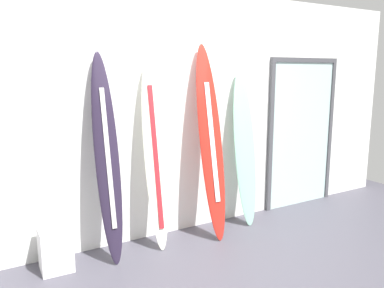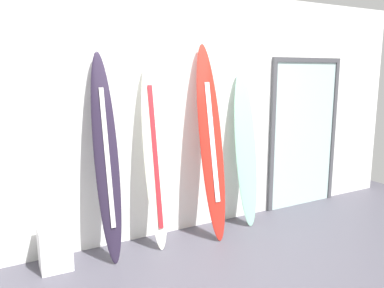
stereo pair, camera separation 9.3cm
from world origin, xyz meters
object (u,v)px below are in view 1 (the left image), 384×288
object	(u,v)px
surfboard_crimson	(211,143)
glass_door	(301,130)
surfboard_charcoal	(107,158)
display_block_left	(56,249)
surfboard_seafoam	(245,150)
surfboard_ivory	(155,157)

from	to	relation	value
surfboard_crimson	glass_door	size ratio (longest dim) A/B	1.06
surfboard_crimson	glass_door	bearing A→B (deg)	9.29
surfboard_charcoal	display_block_left	world-z (taller)	surfboard_charcoal
surfboard_charcoal	surfboard_crimson	size ratio (longest dim) A/B	0.95
glass_door	surfboard_seafoam	bearing A→B (deg)	-170.96
surfboard_ivory	glass_door	xyz separation A→B (m)	(2.38, 0.21, 0.08)
glass_door	display_block_left	bearing A→B (deg)	-176.15
surfboard_ivory	surfboard_crimson	distance (m)	0.68
surfboard_crimson	surfboard_ivory	bearing A→B (deg)	174.21
surfboard_charcoal	glass_door	distance (m)	2.93
surfboard_ivory	display_block_left	bearing A→B (deg)	-178.91
display_block_left	glass_door	bearing A→B (deg)	3.85
surfboard_ivory	surfboard_seafoam	distance (m)	1.24
glass_door	surfboard_crimson	bearing A→B (deg)	-170.71
surfboard_ivory	surfboard_charcoal	bearing A→B (deg)	-176.04
surfboard_ivory	surfboard_seafoam	bearing A→B (deg)	1.37
surfboard_charcoal	surfboard_ivory	distance (m)	0.54
surfboard_charcoal	surfboard_crimson	world-z (taller)	surfboard_crimson
surfboard_ivory	surfboard_crimson	size ratio (longest dim) A/B	0.90
surfboard_seafoam	surfboard_charcoal	bearing A→B (deg)	-177.84
surfboard_seafoam	glass_door	world-z (taller)	glass_door
surfboard_ivory	display_block_left	size ratio (longest dim) A/B	4.70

